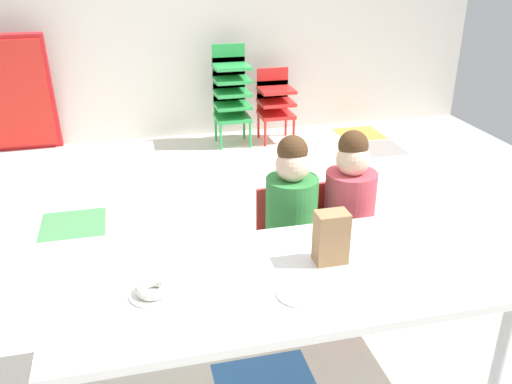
# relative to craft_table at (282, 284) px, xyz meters

# --- Properties ---
(ground_plane) EXTENTS (6.12, 5.34, 0.02)m
(ground_plane) POSITION_rel_craft_table_xyz_m (-0.06, 0.88, -0.53)
(ground_plane) COLOR silver
(craft_table) EXTENTS (1.78, 0.75, 0.57)m
(craft_table) POSITION_rel_craft_table_xyz_m (0.00, 0.00, 0.00)
(craft_table) COLOR white
(craft_table) RESTS_ON ground_plane
(seated_child_near_camera) EXTENTS (0.32, 0.32, 0.92)m
(seated_child_near_camera) POSITION_rel_craft_table_xyz_m (0.22, 0.61, 0.03)
(seated_child_near_camera) COLOR red
(seated_child_near_camera) RESTS_ON ground_plane
(seated_child_middle_seat) EXTENTS (0.32, 0.31, 0.92)m
(seated_child_middle_seat) POSITION_rel_craft_table_xyz_m (0.53, 0.61, 0.03)
(seated_child_middle_seat) COLOR red
(seated_child_middle_seat) RESTS_ON ground_plane
(kid_chair_green_stack) EXTENTS (0.32, 0.30, 0.92)m
(kid_chair_green_stack) POSITION_rel_craft_table_xyz_m (0.44, 3.17, -0.01)
(kid_chair_green_stack) COLOR green
(kid_chair_green_stack) RESTS_ON ground_plane
(kid_chair_red_stack) EXTENTS (0.32, 0.30, 0.68)m
(kid_chair_red_stack) POSITION_rel_craft_table_xyz_m (0.86, 3.17, -0.13)
(kid_chair_red_stack) COLOR red
(kid_chair_red_stack) RESTS_ON ground_plane
(folded_activity_table) EXTENTS (0.90, 0.29, 1.09)m
(folded_activity_table) POSITION_rel_craft_table_xyz_m (-1.59, 3.35, 0.01)
(folded_activity_table) COLOR red
(folded_activity_table) RESTS_ON ground_plane
(paper_bag_brown) EXTENTS (0.13, 0.09, 0.22)m
(paper_bag_brown) POSITION_rel_craft_table_xyz_m (0.22, 0.05, 0.16)
(paper_bag_brown) COLOR #9E754C
(paper_bag_brown) RESTS_ON craft_table
(paper_plate_near_edge) EXTENTS (0.18, 0.18, 0.01)m
(paper_plate_near_edge) POSITION_rel_craft_table_xyz_m (-0.50, -0.02, 0.05)
(paper_plate_near_edge) COLOR white
(paper_plate_near_edge) RESTS_ON craft_table
(paper_plate_center_table) EXTENTS (0.18, 0.18, 0.01)m
(paper_plate_center_table) POSITION_rel_craft_table_xyz_m (0.03, -0.14, 0.05)
(paper_plate_center_table) COLOR white
(paper_plate_center_table) RESTS_ON craft_table
(donut_powdered_on_plate) EXTENTS (0.13, 0.13, 0.04)m
(donut_powdered_on_plate) POSITION_rel_craft_table_xyz_m (-0.50, -0.02, 0.07)
(donut_powdered_on_plate) COLOR white
(donut_powdered_on_plate) RESTS_ON craft_table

